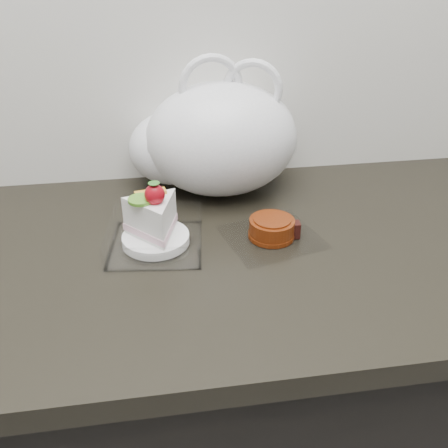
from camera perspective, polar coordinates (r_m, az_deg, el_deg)
name	(u,v)px	position (r m, az deg, el deg)	size (l,w,h in m)	color
counter	(182,418)	(1.19, -4.80, -21.18)	(2.04, 0.64, 0.90)	black
cake_tray	(155,228)	(0.89, -7.89, -0.50)	(0.18, 0.18, 0.13)	white
mooncake_wrap	(272,230)	(0.91, 5.56, -0.67)	(0.20, 0.19, 0.04)	white
plastic_bag	(212,140)	(1.04, -1.40, 9.57)	(0.37, 0.27, 0.29)	white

